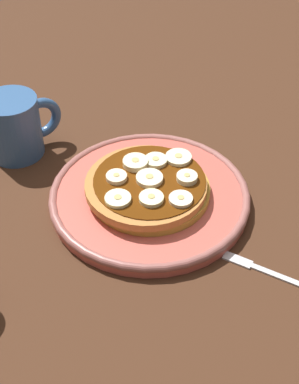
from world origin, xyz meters
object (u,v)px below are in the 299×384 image
(banana_slice_2, at_px, (187,178))
(fork, at_px, (269,272))
(coffee_mug, at_px, (16,125))
(banana_slice_5, at_px, (132,164))
(banana_slice_1, at_px, (118,199))
(pancake_stack, at_px, (149,186))
(banana_slice_6, at_px, (117,177))
(plate, at_px, (150,197))
(banana_slice_0, at_px, (148,177))
(banana_slice_3, at_px, (178,158))
(banana_slice_4, at_px, (151,199))
(banana_slice_7, at_px, (156,161))
(banana_slice_8, at_px, (181,199))

(banana_slice_2, bearing_deg, fork, -83.99)
(fork, bearing_deg, coffee_mug, 113.71)
(banana_slice_2, relative_size, banana_slice_5, 0.80)
(coffee_mug, bearing_deg, banana_slice_1, -75.83)
(pancake_stack, relative_size, banana_slice_6, 6.18)
(banana_slice_1, xyz_separation_m, fork, (0.11, -0.16, -0.04))
(plate, distance_m, banana_slice_2, 0.06)
(plate, bearing_deg, banana_slice_0, 85.99)
(banana_slice_2, height_order, banana_slice_3, banana_slice_2)
(plate, relative_size, coffee_mug, 2.35)
(plate, bearing_deg, banana_slice_3, 17.20)
(banana_slice_1, distance_m, banana_slice_3, 0.11)
(pancake_stack, bearing_deg, banana_slice_0, 70.24)
(fork, bearing_deg, banana_slice_2, 96.01)
(banana_slice_5, relative_size, coffee_mug, 0.30)
(banana_slice_3, bearing_deg, banana_slice_6, 175.59)
(banana_slice_2, relative_size, coffee_mug, 0.24)
(banana_slice_1, xyz_separation_m, banana_slice_2, (0.09, -0.01, 0.00))
(banana_slice_3, bearing_deg, banana_slice_1, -164.68)
(banana_slice_4, xyz_separation_m, banana_slice_7, (0.04, 0.06, -0.00))
(coffee_mug, bearing_deg, banana_slice_8, -64.40)
(banana_slice_8, bearing_deg, banana_slice_2, 45.38)
(banana_slice_1, height_order, banana_slice_7, same)
(banana_slice_4, relative_size, banana_slice_8, 1.03)
(banana_slice_4, bearing_deg, pancake_stack, 63.97)
(banana_slice_4, xyz_separation_m, banana_slice_8, (0.03, -0.02, -0.00))
(plate, height_order, fork, plate)
(banana_slice_0, distance_m, fork, 0.19)
(banana_slice_2, bearing_deg, banana_slice_5, 127.50)
(fork, bearing_deg, plate, 108.03)
(banana_slice_0, xyz_separation_m, banana_slice_7, (0.03, 0.02, -0.00))
(banana_slice_5, relative_size, banana_slice_6, 1.24)
(banana_slice_8, bearing_deg, banana_slice_4, 147.46)
(banana_slice_4, bearing_deg, plate, 62.37)
(banana_slice_1, relative_size, banana_slice_5, 0.98)
(pancake_stack, bearing_deg, banana_slice_5, 97.09)
(banana_slice_5, distance_m, banana_slice_6, 0.03)
(banana_slice_0, bearing_deg, banana_slice_8, -77.15)
(plate, xyz_separation_m, banana_slice_2, (0.04, -0.02, 0.03))
(banana_slice_1, distance_m, banana_slice_8, 0.08)
(banana_slice_2, xyz_separation_m, banana_slice_8, (-0.03, -0.03, -0.00))
(banana_slice_3, distance_m, banana_slice_6, 0.09)
(plate, height_order, banana_slice_6, banana_slice_6)
(pancake_stack, relative_size, banana_slice_2, 6.19)
(banana_slice_5, height_order, fork, banana_slice_5)
(banana_slice_8, xyz_separation_m, fork, (0.04, -0.12, -0.04))
(banana_slice_2, height_order, banana_slice_6, banana_slice_2)
(banana_slice_3, relative_size, banana_slice_5, 1.05)
(banana_slice_6, xyz_separation_m, banana_slice_8, (0.05, -0.08, -0.00))
(banana_slice_6, bearing_deg, banana_slice_8, -58.07)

